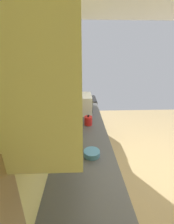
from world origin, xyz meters
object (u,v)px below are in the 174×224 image
oven_range (83,116)px  kettle (88,121)px  microwave (81,103)px  bowl (92,153)px

oven_range → kettle: oven_range is taller
microwave → kettle: (-0.55, -0.10, -0.09)m
microwave → kettle: bearing=-169.3°
kettle → bowl: bearing=180.0°
microwave → kettle: microwave is taller
oven_range → bowl: (-2.13, -0.07, 0.47)m
oven_range → kettle: (-1.40, -0.07, 0.51)m
oven_range → bowl: size_ratio=6.52×
bowl → kettle: 0.73m
microwave → bowl: size_ratio=3.05×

